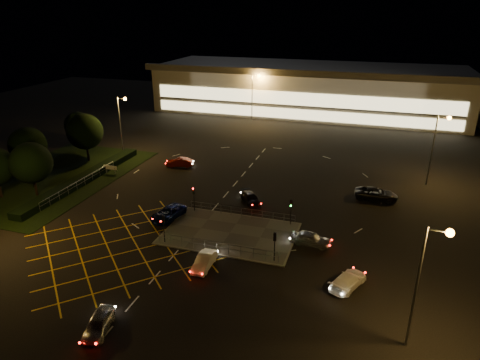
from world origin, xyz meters
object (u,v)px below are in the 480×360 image
(signal_sw, at_px, (163,223))
(signal_nw, at_px, (194,194))
(car_circ_red, at_px, (180,162))
(signal_ne, at_px, (291,207))
(car_right_silver, at_px, (311,239))
(car_near_silver, at_px, (98,324))
(signal_se, at_px, (275,241))
(car_east_grey, at_px, (376,194))
(car_queue_white, at_px, (204,261))
(car_approach_white, at_px, (348,280))
(car_left_blue, at_px, (168,213))
(car_far_dkgrey, at_px, (251,198))

(signal_sw, xyz_separation_m, signal_nw, (0.00, 7.99, 0.00))
(signal_sw, bearing_deg, car_circ_red, -68.67)
(signal_ne, relative_size, car_right_silver, 0.74)
(signal_ne, xyz_separation_m, car_near_silver, (-10.71, -21.66, -1.68))
(signal_se, relative_size, car_east_grey, 0.57)
(signal_nw, height_order, car_right_silver, signal_nw)
(car_near_silver, distance_m, car_circ_red, 37.13)
(signal_ne, relative_size, car_near_silver, 0.78)
(car_queue_white, distance_m, car_east_grey, 26.50)
(signal_nw, xyz_separation_m, car_east_grey, (21.24, 10.53, -1.61))
(signal_sw, bearing_deg, car_queue_white, 152.54)
(signal_nw, bearing_deg, car_approach_white, -27.31)
(signal_ne, relative_size, car_queue_white, 0.80)
(car_near_silver, distance_m, car_left_blue, 19.29)
(signal_se, bearing_deg, car_right_silver, -124.06)
(signal_sw, bearing_deg, car_near_silver, 95.39)
(signal_sw, bearing_deg, signal_se, -180.00)
(signal_ne, height_order, car_circ_red, signal_ne)
(signal_nw, relative_size, signal_ne, 1.00)
(signal_se, bearing_deg, signal_nw, -33.65)
(car_approach_white, bearing_deg, car_right_silver, -30.87)
(car_circ_red, height_order, car_east_grey, car_east_grey)
(signal_se, distance_m, car_far_dkgrey, 14.03)
(signal_sw, bearing_deg, car_right_silver, -163.82)
(car_near_silver, height_order, car_queue_white, car_near_silver)
(signal_ne, height_order, car_approach_white, signal_ne)
(car_east_grey, bearing_deg, car_near_silver, 147.33)
(car_near_silver, xyz_separation_m, car_left_blue, (-3.51, 18.96, 0.00))
(signal_se, bearing_deg, car_circ_red, -46.98)
(signal_se, xyz_separation_m, car_right_silver, (2.93, 4.33, -1.64))
(car_near_silver, height_order, car_right_silver, car_right_silver)
(signal_nw, relative_size, car_approach_white, 0.70)
(car_far_dkgrey, xyz_separation_m, car_right_silver, (9.02, -8.19, 0.12))
(signal_nw, xyz_separation_m, car_queue_white, (5.79, -10.99, -1.72))
(signal_sw, relative_size, car_near_silver, 0.78)
(car_near_silver, xyz_separation_m, car_far_dkgrey, (4.62, 26.19, -0.08))
(car_near_silver, relative_size, car_right_silver, 0.95)
(signal_sw, height_order, car_left_blue, signal_sw)
(signal_nw, bearing_deg, car_east_grey, 26.36)
(signal_sw, relative_size, car_queue_white, 0.80)
(signal_nw, bearing_deg, car_right_silver, -13.76)
(car_east_grey, bearing_deg, car_right_silver, 155.13)
(car_right_silver, distance_m, car_approach_white, 7.64)
(signal_sw, xyz_separation_m, car_right_silver, (14.93, 4.33, -1.64))
(signal_se, xyz_separation_m, car_approach_white, (7.26, -1.96, -1.71))
(signal_ne, height_order, car_queue_white, signal_ne)
(car_queue_white, bearing_deg, car_near_silver, -113.63)
(signal_sw, height_order, car_circ_red, signal_sw)
(signal_ne, distance_m, car_left_blue, 14.57)
(signal_se, distance_m, car_near_silver, 17.45)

